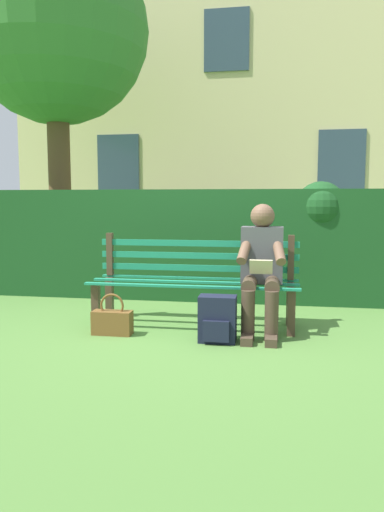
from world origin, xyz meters
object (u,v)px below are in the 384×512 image
park_bench (195,278)px  backpack (217,319)px  tree (50,36)px  handbag (112,321)px  person_seated (261,265)px

park_bench → backpack: bearing=116.2°
tree → handbag: tree is taller
person_seated → backpack: (0.35, 0.38, -0.42)m
person_seated → handbag: (1.31, 0.32, -0.50)m
tree → person_seated: bearing=137.5°
tree → handbag: size_ratio=14.22×
park_bench → person_seated: bearing=163.0°
park_bench → tree: tree is taller
person_seated → handbag: size_ratio=3.12×
park_bench → handbag: 0.90m
park_bench → tree: (2.82, -2.98, 3.32)m
park_bench → backpack: 0.69m
backpack → handbag: size_ratio=1.06×
handbag → person_seated: bearing=-166.4°
backpack → handbag: 0.96m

